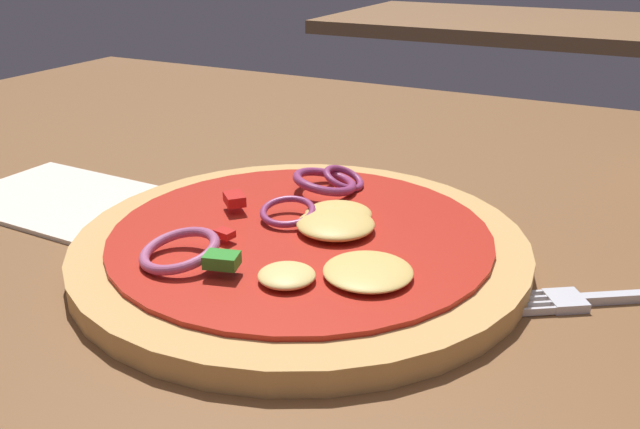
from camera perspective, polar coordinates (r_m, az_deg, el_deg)
dining_table at (r=0.39m, az=-3.16°, el=-6.75°), size 1.20×0.99×0.03m
pizza at (r=0.39m, az=-1.28°, el=-2.50°), size 0.26×0.26×0.03m
fork at (r=0.39m, az=25.10°, el=-6.37°), size 0.16×0.11×0.00m
napkin at (r=0.51m, az=-20.94°, el=1.23°), size 0.15×0.11×0.00m
background_table at (r=1.63m, az=16.17°, el=15.30°), size 0.80×0.51×0.03m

